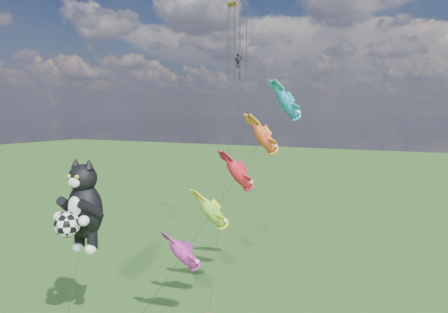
% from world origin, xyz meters
% --- Properties ---
extents(ground, '(300.00, 300.00, 0.00)m').
position_xyz_m(ground, '(0.00, 0.00, 0.00)').
color(ground, '#184611').
extents(cat_kite_rig, '(2.84, 4.32, 11.27)m').
position_xyz_m(cat_kite_rig, '(5.28, -0.58, 8.22)').
color(cat_kite_rig, brown).
rests_on(cat_kite_rig, ground).
extents(fish_windsock_rig, '(7.72, 14.08, 17.53)m').
position_xyz_m(fish_windsock_rig, '(12.91, 6.53, 9.85)').
color(fish_windsock_rig, brown).
rests_on(fish_windsock_rig, ground).
extents(parafoil_rig, '(5.72, 16.87, 26.84)m').
position_xyz_m(parafoil_rig, '(6.87, 19.00, 20.60)').
color(parafoil_rig, brown).
rests_on(parafoil_rig, ground).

